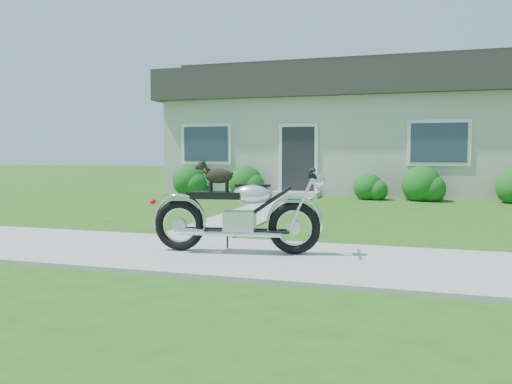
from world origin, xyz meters
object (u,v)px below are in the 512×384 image
potted_plant_right (412,188)px  motorcycle_with_dog (239,213)px  house (358,129)px  potted_plant_left (204,184)px

potted_plant_right → motorcycle_with_dog: motorcycle_with_dog is taller
house → potted_plant_left: house is taller
potted_plant_left → potted_plant_right: bearing=0.0°
potted_plant_right → house: bearing=117.7°
house → motorcycle_with_dog: house is taller
house → potted_plant_right: 4.30m
house → potted_plant_right: size_ratio=18.90×
potted_plant_left → potted_plant_right: potted_plant_right is taller
potted_plant_left → motorcycle_with_dog: size_ratio=0.30×
potted_plant_right → motorcycle_with_dog: (-2.21, -8.45, 0.22)m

